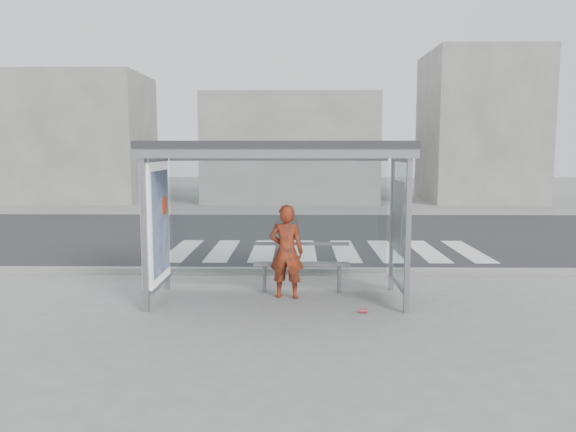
% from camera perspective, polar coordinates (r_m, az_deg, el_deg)
% --- Properties ---
extents(ground, '(80.00, 80.00, 0.00)m').
position_cam_1_polar(ground, '(9.44, -1.08, -8.51)').
color(ground, slate).
rests_on(ground, ground).
extents(road, '(30.00, 10.00, 0.01)m').
position_cam_1_polar(road, '(16.29, -0.23, -1.94)').
color(road, '#242426').
rests_on(road, ground).
extents(curb, '(30.00, 0.18, 0.12)m').
position_cam_1_polar(curb, '(11.31, -0.74, -5.60)').
color(curb, gray).
rests_on(curb, ground).
extents(crosswalk, '(7.55, 3.00, 0.00)m').
position_cam_1_polar(crosswalk, '(13.84, 3.72, -3.55)').
color(crosswalk, silver).
rests_on(crosswalk, ground).
extents(bus_shelter, '(4.25, 1.65, 2.62)m').
position_cam_1_polar(bus_shelter, '(9.19, -3.41, 3.62)').
color(bus_shelter, gray).
rests_on(bus_shelter, ground).
extents(building_left, '(6.00, 5.00, 6.00)m').
position_cam_1_polar(building_left, '(29.00, -20.12, 7.45)').
color(building_left, slate).
rests_on(building_left, ground).
extents(building_center, '(8.00, 5.00, 5.00)m').
position_cam_1_polar(building_center, '(27.09, 0.23, 6.88)').
color(building_center, slate).
rests_on(building_center, ground).
extents(building_right, '(5.00, 5.00, 7.00)m').
position_cam_1_polar(building_right, '(28.47, 18.88, 8.53)').
color(building_right, slate).
rests_on(building_right, ground).
extents(person, '(0.63, 0.46, 1.58)m').
position_cam_1_polar(person, '(9.40, -0.16, -3.63)').
color(person, orange).
rests_on(person, ground).
extents(bench, '(1.67, 0.31, 0.86)m').
position_cam_1_polar(bench, '(9.80, 1.41, -4.84)').
color(bench, slate).
rests_on(bench, ground).
extents(soda_can, '(0.13, 0.07, 0.07)m').
position_cam_1_polar(soda_can, '(8.77, 7.63, -9.54)').
color(soda_can, '#E04256').
rests_on(soda_can, ground).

